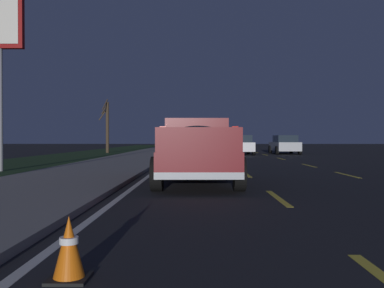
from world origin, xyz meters
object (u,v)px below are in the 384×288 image
at_px(pickup_truck, 197,149).
at_px(sedan_white, 240,145).
at_px(sedan_red, 197,144).
at_px(traffic_cone_near, 69,249).
at_px(sedan_silver, 285,144).
at_px(bare_tree_far, 107,125).

bearing_deg(pickup_truck, sedan_white, -8.90).
xyz_separation_m(pickup_truck, sedan_white, (21.28, -3.33, -0.20)).
bearing_deg(pickup_truck, sedan_red, 0.19).
bearing_deg(traffic_cone_near, sedan_silver, -15.05).
height_order(sedan_silver, traffic_cone_near, sedan_silver).
bearing_deg(pickup_truck, sedan_silver, -17.60).
relative_size(sedan_silver, bare_tree_far, 0.92).
bearing_deg(traffic_cone_near, bare_tree_far, 11.86).
distance_m(pickup_truck, sedan_silver, 23.60).
relative_size(sedan_white, sedan_red, 1.00).
relative_size(pickup_truck, bare_tree_far, 1.14).
xyz_separation_m(pickup_truck, sedan_silver, (22.50, -7.14, -0.20)).
bearing_deg(sedan_red, pickup_truck, -179.81).
height_order(sedan_white, traffic_cone_near, sedan_white).
relative_size(sedan_white, traffic_cone_near, 7.67).
distance_m(sedan_silver, traffic_cone_near, 31.81).
bearing_deg(sedan_white, bare_tree_far, 71.78).
xyz_separation_m(sedan_white, bare_tree_far, (3.76, 11.44, 1.69)).
height_order(pickup_truck, bare_tree_far, bare_tree_far).
height_order(pickup_truck, sedan_red, pickup_truck).
height_order(sedan_red, sedan_silver, same).
height_order(sedan_silver, bare_tree_far, bare_tree_far).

